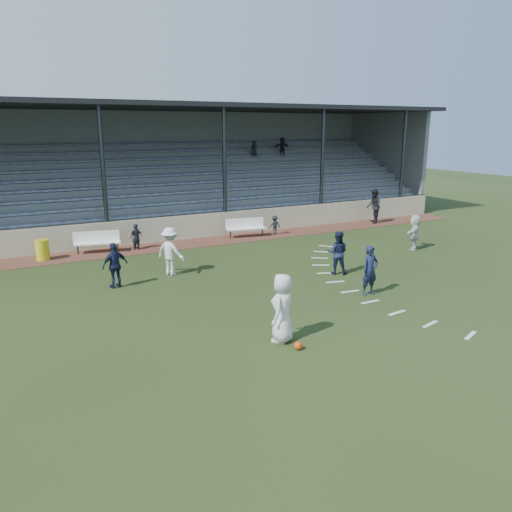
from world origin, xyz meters
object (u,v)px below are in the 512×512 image
Objects in this scene: player_white_lead at (282,308)px; bench_left at (97,240)px; bench_right at (245,226)px; trash_bin at (42,250)px; player_navy_lead at (370,270)px; official at (374,206)px; football at (298,346)px.

bench_left is at bearing -120.62° from player_white_lead.
player_white_lead reaches higher than bench_right.
player_white_lead is at bearing -67.90° from trash_bin.
official is (8.61, 9.88, 0.17)m from player_navy_lead.
official is (13.02, 12.41, 0.90)m from football.
player_white_lead is (-4.84, -11.84, 0.33)m from bench_right.
player_navy_lead is 13.11m from official.
player_navy_lead is at bearing 29.86° from football.
trash_bin is (-2.29, -0.27, -0.13)m from bench_left.
player_navy_lead is at bearing 160.24° from player_white_lead.
official is at bearing 0.04° from trash_bin.
trash_bin is at bearing 132.99° from player_navy_lead.
player_white_lead is (-0.08, 0.67, 0.81)m from football.
football is 0.11× the size of official.
bench_right is 13.40m from football.
bench_left is at bearing 6.82° from trash_bin.
player_white_lead reaches higher than player_navy_lead.
trash_bin is 12.67m from player_white_lead.
player_navy_lead is 0.85× the size of official.
bench_right is at bearing 0.68° from trash_bin.
trash_bin is 13.31m from football.
bench_left is 1.12× the size of player_white_lead.
official is at bearing 11.11° from bench_left.
bench_right is at bearing 69.16° from football.
bench_right is 1.21× the size of player_navy_lead.
official is (13.10, 11.74, 0.10)m from player_white_lead.
bench_left is at bearing -172.15° from bench_right.
player_navy_lead is at bearing -8.47° from official.
bench_right is at bearing -154.52° from player_white_lead.
football is at bearing -13.76° from official.
bench_left is at bearing -58.34° from official.
bench_right is (7.32, -0.16, 0.00)m from bench_left.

